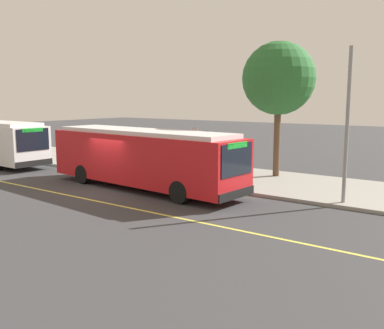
{
  "coord_description": "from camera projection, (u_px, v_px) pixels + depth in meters",
  "views": [
    {
      "loc": [
        15.85,
        -14.64,
        4.45
      ],
      "look_at": [
        4.2,
        1.19,
        1.46
      ],
      "focal_mm": 40.47,
      "sensor_mm": 36.0,
      "label": 1
    }
  ],
  "objects": [
    {
      "name": "utility_pole",
      "position": [
        347.0,
        126.0,
        17.68
      ],
      "size": [
        0.16,
        0.16,
        6.4
      ],
      "primitive_type": "cylinder",
      "color": "gray",
      "rests_on": "sidewalk_curb"
    },
    {
      "name": "bus_shelter",
      "position": [
        179.0,
        142.0,
        25.73
      ],
      "size": [
        2.9,
        1.6,
        2.48
      ],
      "color": "#333338",
      "rests_on": "sidewalk_curb"
    },
    {
      "name": "pedestrian_commuter",
      "position": [
        137.0,
        155.0,
        25.98
      ],
      "size": [
        0.24,
        0.4,
        1.69
      ],
      "color": "#282D47",
      "rests_on": "sidewalk_curb"
    },
    {
      "name": "waiting_bench",
      "position": [
        181.0,
        163.0,
        25.99
      ],
      "size": [
        1.6,
        0.48,
        0.95
      ],
      "color": "brown",
      "rests_on": "sidewalk_curb"
    },
    {
      "name": "ground_plane",
      "position": [
        110.0,
        189.0,
        21.61
      ],
      "size": [
        120.0,
        120.0,
        0.0
      ],
      "primitive_type": "plane",
      "color": "#38383A"
    },
    {
      "name": "sidewalk_curb",
      "position": [
        183.0,
        171.0,
        26.38
      ],
      "size": [
        44.0,
        6.4,
        0.15
      ],
      "primitive_type": "cube",
      "color": "gray",
      "rests_on": "ground_plane"
    },
    {
      "name": "street_tree_near_shelter",
      "position": [
        279.0,
        79.0,
        23.6
      ],
      "size": [
        3.99,
        3.99,
        7.4
      ],
      "color": "brown",
      "rests_on": "sidewalk_curb"
    },
    {
      "name": "lane_stripe_center",
      "position": [
        75.0,
        197.0,
        19.86
      ],
      "size": [
        36.0,
        0.14,
        0.01
      ],
      "primitive_type": "cube",
      "color": "#E0D64C",
      "rests_on": "ground_plane"
    },
    {
      "name": "route_sign_post",
      "position": [
        195.0,
        146.0,
        22.98
      ],
      "size": [
        0.44,
        0.08,
        2.8
      ],
      "color": "#333338",
      "rests_on": "sidewalk_curb"
    },
    {
      "name": "transit_bus_main",
      "position": [
        143.0,
        157.0,
        21.41
      ],
      "size": [
        11.5,
        3.34,
        2.95
      ],
      "color": "red",
      "rests_on": "ground_plane"
    }
  ]
}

